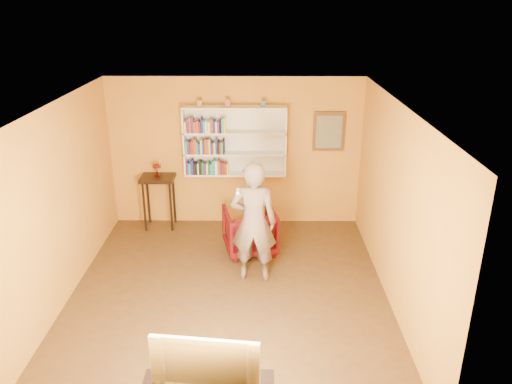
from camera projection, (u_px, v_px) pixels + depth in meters
room_shell at (227, 230)px, 6.75m from camera, size 5.30×5.80×2.88m
bookshelf at (235, 141)px, 8.78m from camera, size 1.80×0.29×1.23m
books_row_lower at (207, 168)px, 8.85m from camera, size 0.74×0.19×0.27m
books_row_middle at (205, 147)px, 8.71m from camera, size 0.68×0.19×0.27m
books_row_upper at (205, 126)px, 8.58m from camera, size 0.71×0.19×0.27m
ornament_left at (200, 103)px, 8.48m from camera, size 0.08×0.08×0.11m
ornament_centre at (228, 103)px, 8.47m from camera, size 0.09×0.09×0.12m
ornament_right at (263, 103)px, 8.47m from camera, size 0.08×0.08×0.10m
framed_painting at (329, 132)px, 8.75m from camera, size 0.55×0.05×0.70m
console_table at (158, 185)px, 8.93m from camera, size 0.60×0.46×0.98m
ruby_lustre at (157, 167)px, 8.81m from camera, size 0.15×0.14×0.24m
armchair at (250, 230)px, 8.21m from camera, size 0.96×0.98×0.75m
person at (254, 222)px, 7.21m from camera, size 0.70×0.48×1.85m
game_remote at (238, 191)px, 6.70m from camera, size 0.04×0.15×0.04m
television at (207, 358)px, 4.76m from camera, size 1.05×0.25×0.60m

